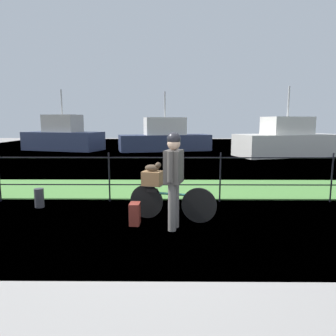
{
  "coord_description": "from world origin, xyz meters",
  "views": [
    {
      "loc": [
        0.14,
        -4.98,
        1.86
      ],
      "look_at": [
        0.08,
        1.34,
        0.9
      ],
      "focal_mm": 32.89,
      "sensor_mm": 36.0,
      "label": 1
    }
  ],
  "objects_px": {
    "moored_boat_near": "(165,139)",
    "moored_boat_far": "(63,137)",
    "mooring_bollard": "(39,198)",
    "backpack_on_paving": "(135,214)",
    "bicycle_main": "(171,202)",
    "moored_boat_mid": "(286,141)",
    "terrier_dog": "(153,167)",
    "wooden_crate": "(152,178)",
    "cyclist_person": "(174,172)"
  },
  "relations": [
    {
      "from": "bicycle_main",
      "to": "backpack_on_paving",
      "type": "bearing_deg",
      "value": -158.54
    },
    {
      "from": "backpack_on_paving",
      "to": "moored_boat_far",
      "type": "xyz_separation_m",
      "value": [
        -6.39,
        14.75,
        0.65
      ]
    },
    {
      "from": "moored_boat_near",
      "to": "moored_boat_far",
      "type": "distance_m",
      "value": 6.68
    },
    {
      "from": "bicycle_main",
      "to": "terrier_dog",
      "type": "xyz_separation_m",
      "value": [
        -0.34,
        0.09,
        0.65
      ]
    },
    {
      "from": "terrier_dog",
      "to": "moored_boat_near",
      "type": "height_order",
      "value": "moored_boat_near"
    },
    {
      "from": "mooring_bollard",
      "to": "moored_boat_far",
      "type": "distance_m",
      "value": 14.27
    },
    {
      "from": "cyclist_person",
      "to": "mooring_bollard",
      "type": "height_order",
      "value": "cyclist_person"
    },
    {
      "from": "backpack_on_paving",
      "to": "moored_boat_mid",
      "type": "xyz_separation_m",
      "value": [
        6.91,
        11.34,
        0.6
      ]
    },
    {
      "from": "wooden_crate",
      "to": "cyclist_person",
      "type": "height_order",
      "value": "cyclist_person"
    },
    {
      "from": "cyclist_person",
      "to": "moored_boat_far",
      "type": "bearing_deg",
      "value": 115.35
    },
    {
      "from": "bicycle_main",
      "to": "cyclist_person",
      "type": "relative_size",
      "value": 0.97
    },
    {
      "from": "terrier_dog",
      "to": "cyclist_person",
      "type": "height_order",
      "value": "cyclist_person"
    },
    {
      "from": "moored_boat_mid",
      "to": "mooring_bollard",
      "type": "bearing_deg",
      "value": -131.76
    },
    {
      "from": "bicycle_main",
      "to": "wooden_crate",
      "type": "bearing_deg",
      "value": 164.48
    },
    {
      "from": "terrier_dog",
      "to": "moored_boat_far",
      "type": "height_order",
      "value": "moored_boat_far"
    },
    {
      "from": "backpack_on_paving",
      "to": "cyclist_person",
      "type": "bearing_deg",
      "value": 74.26
    },
    {
      "from": "backpack_on_paving",
      "to": "moored_boat_far",
      "type": "relative_size",
      "value": 0.07
    },
    {
      "from": "moored_boat_mid",
      "to": "bicycle_main",
      "type": "bearing_deg",
      "value": -119.43
    },
    {
      "from": "terrier_dog",
      "to": "moored_boat_near",
      "type": "relative_size",
      "value": 0.05
    },
    {
      "from": "moored_boat_near",
      "to": "bicycle_main",
      "type": "bearing_deg",
      "value": -88.44
    },
    {
      "from": "backpack_on_paving",
      "to": "moored_boat_near",
      "type": "height_order",
      "value": "moored_boat_near"
    },
    {
      "from": "terrier_dog",
      "to": "moored_boat_near",
      "type": "bearing_deg",
      "value": 90.19
    },
    {
      "from": "moored_boat_near",
      "to": "mooring_bollard",
      "type": "bearing_deg",
      "value": -100.68
    },
    {
      "from": "moored_boat_near",
      "to": "cyclist_person",
      "type": "bearing_deg",
      "value": -88.33
    },
    {
      "from": "bicycle_main",
      "to": "backpack_on_paving",
      "type": "distance_m",
      "value": 0.72
    },
    {
      "from": "cyclist_person",
      "to": "mooring_bollard",
      "type": "relative_size",
      "value": 4.05
    },
    {
      "from": "bicycle_main",
      "to": "mooring_bollard",
      "type": "distance_m",
      "value": 3.01
    },
    {
      "from": "moored_boat_far",
      "to": "cyclist_person",
      "type": "bearing_deg",
      "value": -64.65
    },
    {
      "from": "wooden_crate",
      "to": "moored_boat_near",
      "type": "relative_size",
      "value": 0.06
    },
    {
      "from": "backpack_on_paving",
      "to": "moored_boat_mid",
      "type": "distance_m",
      "value": 13.3
    },
    {
      "from": "terrier_dog",
      "to": "backpack_on_paving",
      "type": "distance_m",
      "value": 0.93
    },
    {
      "from": "moored_boat_mid",
      "to": "moored_boat_far",
      "type": "bearing_deg",
      "value": 165.63
    },
    {
      "from": "bicycle_main",
      "to": "mooring_bollard",
      "type": "relative_size",
      "value": 3.93
    },
    {
      "from": "bicycle_main",
      "to": "moored_boat_far",
      "type": "bearing_deg",
      "value": 115.94
    },
    {
      "from": "mooring_bollard",
      "to": "moored_boat_near",
      "type": "height_order",
      "value": "moored_boat_near"
    },
    {
      "from": "wooden_crate",
      "to": "backpack_on_paving",
      "type": "height_order",
      "value": "wooden_crate"
    },
    {
      "from": "terrier_dog",
      "to": "backpack_on_paving",
      "type": "height_order",
      "value": "terrier_dog"
    },
    {
      "from": "wooden_crate",
      "to": "moored_boat_mid",
      "type": "bearing_deg",
      "value": 58.94
    },
    {
      "from": "mooring_bollard",
      "to": "moored_boat_near",
      "type": "bearing_deg",
      "value": 79.32
    },
    {
      "from": "wooden_crate",
      "to": "mooring_bollard",
      "type": "xyz_separation_m",
      "value": [
        -2.52,
        0.76,
        -0.58
      ]
    },
    {
      "from": "terrier_dog",
      "to": "moored_boat_near",
      "type": "xyz_separation_m",
      "value": [
        -0.05,
        13.99,
        -0.22
      ]
    },
    {
      "from": "bicycle_main",
      "to": "moored_boat_far",
      "type": "xyz_separation_m",
      "value": [
        -7.05,
        14.49,
        0.5
      ]
    },
    {
      "from": "terrier_dog",
      "to": "mooring_bollard",
      "type": "distance_m",
      "value": 2.77
    },
    {
      "from": "cyclist_person",
      "to": "moored_boat_near",
      "type": "relative_size",
      "value": 0.28
    },
    {
      "from": "moored_boat_near",
      "to": "moored_boat_mid",
      "type": "relative_size",
      "value": 1.04
    },
    {
      "from": "wooden_crate",
      "to": "moored_boat_near",
      "type": "height_order",
      "value": "moored_boat_near"
    },
    {
      "from": "bicycle_main",
      "to": "wooden_crate",
      "type": "relative_size",
      "value": 4.59
    },
    {
      "from": "backpack_on_paving",
      "to": "mooring_bollard",
      "type": "distance_m",
      "value": 2.48
    },
    {
      "from": "bicycle_main",
      "to": "moored_boat_far",
      "type": "height_order",
      "value": "moored_boat_far"
    },
    {
      "from": "backpack_on_paving",
      "to": "mooring_bollard",
      "type": "xyz_separation_m",
      "value": [
        -2.22,
        1.12,
        0.01
      ]
    }
  ]
}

